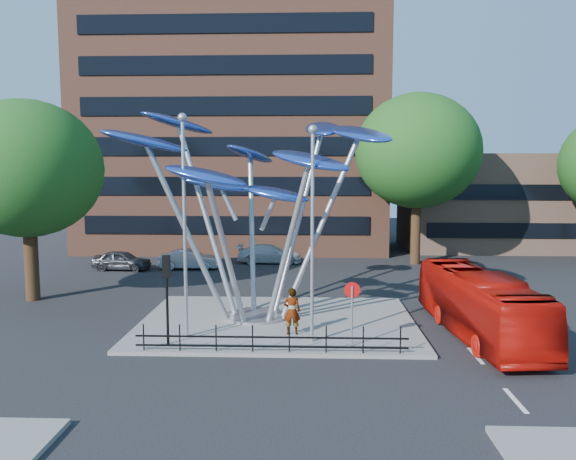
{
  "coord_description": "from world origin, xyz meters",
  "views": [
    {
      "loc": [
        0.37,
        -18.17,
        6.83
      ],
      "look_at": [
        -0.46,
        4.0,
        4.39
      ],
      "focal_mm": 35.0,
      "sensor_mm": 36.0,
      "label": 1
    }
  ],
  "objects_px": {
    "pedestrian": "(292,311)",
    "parked_car_mid": "(189,259)",
    "street_lamp_left": "(184,206)",
    "tree_left": "(27,169)",
    "no_entry_sign_island": "(352,303)",
    "street_lamp_right": "(312,215)",
    "tree_right": "(418,151)",
    "traffic_light_island": "(167,280)",
    "leaf_sculpture": "(254,167)",
    "parked_car_left": "(122,260)",
    "red_bus": "(479,304)",
    "parked_car_right": "(270,254)"
  },
  "relations": [
    {
      "from": "pedestrian",
      "to": "parked_car_mid",
      "type": "bearing_deg",
      "value": -66.37
    },
    {
      "from": "street_lamp_left",
      "to": "tree_left",
      "type": "bearing_deg",
      "value": 145.62
    },
    {
      "from": "tree_left",
      "to": "pedestrian",
      "type": "relative_size",
      "value": 5.4
    },
    {
      "from": "no_entry_sign_island",
      "to": "parked_car_mid",
      "type": "bearing_deg",
      "value": 120.23
    },
    {
      "from": "street_lamp_right",
      "to": "no_entry_sign_island",
      "type": "height_order",
      "value": "street_lamp_right"
    },
    {
      "from": "tree_right",
      "to": "traffic_light_island",
      "type": "relative_size",
      "value": 3.54
    },
    {
      "from": "traffic_light_island",
      "to": "no_entry_sign_island",
      "type": "xyz_separation_m",
      "value": [
        7.0,
        0.02,
        -0.8
      ]
    },
    {
      "from": "leaf_sculpture",
      "to": "parked_car_mid",
      "type": "xyz_separation_m",
      "value": [
        -5.69,
        12.59,
        -6.21
      ]
    },
    {
      "from": "pedestrian",
      "to": "parked_car_left",
      "type": "xyz_separation_m",
      "value": [
        -11.95,
        14.82,
        -0.44
      ]
    },
    {
      "from": "street_lamp_right",
      "to": "parked_car_mid",
      "type": "height_order",
      "value": "street_lamp_right"
    },
    {
      "from": "parked_car_left",
      "to": "parked_car_mid",
      "type": "distance_m",
      "value": 4.53
    },
    {
      "from": "street_lamp_right",
      "to": "parked_car_mid",
      "type": "distance_m",
      "value": 18.77
    },
    {
      "from": "red_bus",
      "to": "parked_car_left",
      "type": "relative_size",
      "value": 2.45
    },
    {
      "from": "street_lamp_right",
      "to": "parked_car_left",
      "type": "xyz_separation_m",
      "value": [
        -12.76,
        15.77,
        -4.43
      ]
    },
    {
      "from": "leaf_sculpture",
      "to": "parked_car_right",
      "type": "bearing_deg",
      "value": 91.51
    },
    {
      "from": "pedestrian",
      "to": "parked_car_left",
      "type": "relative_size",
      "value": 0.49
    },
    {
      "from": "tree_right",
      "to": "tree_left",
      "type": "bearing_deg",
      "value": -151.39
    },
    {
      "from": "tree_left",
      "to": "parked_car_left",
      "type": "distance_m",
      "value": 10.84
    },
    {
      "from": "pedestrian",
      "to": "traffic_light_island",
      "type": "bearing_deg",
      "value": 14.83
    },
    {
      "from": "tree_right",
      "to": "street_lamp_left",
      "type": "xyz_separation_m",
      "value": [
        -12.5,
        -18.5,
        -2.68
      ]
    },
    {
      "from": "leaf_sculpture",
      "to": "parked_car_mid",
      "type": "relative_size",
      "value": 3.15
    },
    {
      "from": "tree_left",
      "to": "no_entry_sign_island",
      "type": "distance_m",
      "value": 18.35
    },
    {
      "from": "parked_car_left",
      "to": "street_lamp_left",
      "type": "bearing_deg",
      "value": -148.25
    },
    {
      "from": "street_lamp_right",
      "to": "traffic_light_island",
      "type": "relative_size",
      "value": 2.42
    },
    {
      "from": "traffic_light_island",
      "to": "parked_car_right",
      "type": "bearing_deg",
      "value": 82.6
    },
    {
      "from": "street_lamp_right",
      "to": "parked_car_right",
      "type": "bearing_deg",
      "value": 98.9
    },
    {
      "from": "street_lamp_left",
      "to": "pedestrian",
      "type": "xyz_separation_m",
      "value": [
        4.19,
        0.45,
        -4.25
      ]
    },
    {
      "from": "tree_left",
      "to": "traffic_light_island",
      "type": "relative_size",
      "value": 3.01
    },
    {
      "from": "street_lamp_right",
      "to": "traffic_light_island",
      "type": "bearing_deg",
      "value": -174.81
    },
    {
      "from": "tree_left",
      "to": "red_bus",
      "type": "relative_size",
      "value": 1.08
    },
    {
      "from": "leaf_sculpture",
      "to": "street_lamp_right",
      "type": "relative_size",
      "value": 1.53
    },
    {
      "from": "tree_right",
      "to": "no_entry_sign_island",
      "type": "distance_m",
      "value": 21.31
    },
    {
      "from": "pedestrian",
      "to": "parked_car_mid",
      "type": "height_order",
      "value": "pedestrian"
    },
    {
      "from": "traffic_light_island",
      "to": "parked_car_mid",
      "type": "relative_size",
      "value": 0.85
    },
    {
      "from": "tree_right",
      "to": "street_lamp_right",
      "type": "xyz_separation_m",
      "value": [
        -7.5,
        -19.0,
        -2.94
      ]
    },
    {
      "from": "traffic_light_island",
      "to": "leaf_sculpture",
      "type": "bearing_deg",
      "value": 54.96
    },
    {
      "from": "tree_right",
      "to": "parked_car_right",
      "type": "bearing_deg",
      "value": -179.88
    },
    {
      "from": "leaf_sculpture",
      "to": "parked_car_left",
      "type": "height_order",
      "value": "leaf_sculpture"
    },
    {
      "from": "traffic_light_island",
      "to": "parked_car_left",
      "type": "xyz_separation_m",
      "value": [
        -7.26,
        16.27,
        -1.95
      ]
    },
    {
      "from": "parked_car_left",
      "to": "tree_left",
      "type": "bearing_deg",
      "value": 173.59
    },
    {
      "from": "no_entry_sign_island",
      "to": "pedestrian",
      "type": "height_order",
      "value": "no_entry_sign_island"
    },
    {
      "from": "tree_left",
      "to": "parked_car_left",
      "type": "xyz_separation_m",
      "value": [
        1.74,
        8.77,
        -6.13
      ]
    },
    {
      "from": "parked_car_mid",
      "to": "leaf_sculpture",
      "type": "bearing_deg",
      "value": -158.24
    },
    {
      "from": "parked_car_mid",
      "to": "tree_right",
      "type": "bearing_deg",
      "value": -82.74
    },
    {
      "from": "pedestrian",
      "to": "tree_right",
      "type": "bearing_deg",
      "value": -117.03
    },
    {
      "from": "leaf_sculpture",
      "to": "street_lamp_right",
      "type": "bearing_deg",
      "value": -55.09
    },
    {
      "from": "parked_car_left",
      "to": "parked_car_right",
      "type": "height_order",
      "value": "parked_car_right"
    },
    {
      "from": "street_lamp_right",
      "to": "parked_car_left",
      "type": "bearing_deg",
      "value": 128.97
    },
    {
      "from": "street_lamp_right",
      "to": "parked_car_mid",
      "type": "xyz_separation_m",
      "value": [
        -8.26,
        16.27,
        -4.43
      ]
    },
    {
      "from": "tree_left",
      "to": "red_bus",
      "type": "bearing_deg",
      "value": -14.59
    }
  ]
}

